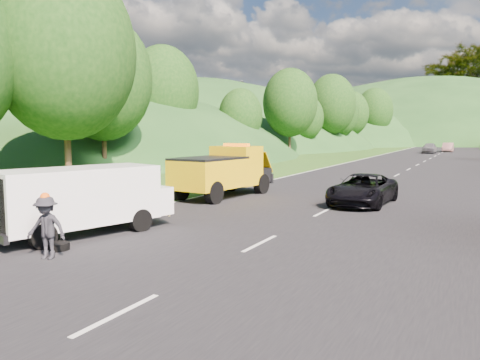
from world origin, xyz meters
The scene contains 14 objects.
ground centered at (0.00, 0.00, 0.00)m, with size 320.00×320.00×0.00m, color #38661E.
road_surface centered at (3.00, 40.00, 0.01)m, with size 14.00×200.00×0.02m, color black.
tree_line_left centered at (-19.00, 60.00, 0.00)m, with size 14.00×140.00×14.00m, color #2E5318, non-canonical shape.
hills_backdrop centered at (6.50, 134.70, 0.00)m, with size 201.00×288.60×44.00m, color #2D5B23, non-canonical shape.
tow_truck centered at (-2.81, 6.07, 1.30)m, with size 2.88×6.38×2.66m.
white_van centered at (-2.47, -3.51, 1.22)m, with size 4.18×6.53×2.15m.
woman centered at (-3.62, 1.08, 0.00)m, with size 0.64×0.47×1.75m, color white.
child centered at (-2.01, 0.27, 0.00)m, with size 0.46×0.36×0.95m, color tan.
worker centered at (-1.16, -6.02, 0.00)m, with size 1.05×0.61×1.63m, color black.
suitcase centered at (-4.01, 1.39, 0.32)m, with size 0.40×0.22×0.64m, color #4F4E3B.
spare_tire centered at (-1.63, -5.27, 0.00)m, with size 0.61×0.61×0.20m, color black.
passing_suv centered at (3.96, 6.75, 0.00)m, with size 2.26×4.89×1.36m, color black.
dist_car_a centered at (1.47, 60.23, 0.00)m, with size 1.84×4.57×1.56m, color #515056.
dist_car_b centered at (3.57, 66.41, 0.00)m, with size 1.51×4.34×1.43m, color #7E5654.
Camera 1 is at (8.69, -14.15, 3.30)m, focal length 35.00 mm.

